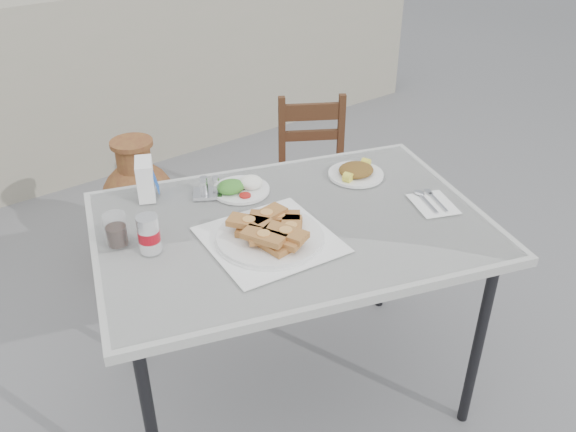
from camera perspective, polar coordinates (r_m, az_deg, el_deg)
ground at (r=2.65m, az=0.00°, el=-17.17°), size 80.00×80.00×0.00m
cafe_table at (r=2.20m, az=0.36°, el=-1.81°), size 1.60×1.31×0.84m
pide_plate at (r=2.05m, az=-1.74°, el=-1.37°), size 0.45×0.45×0.08m
salad_rice_plate at (r=2.36m, az=-4.48°, el=2.74°), size 0.22×0.22×0.06m
salad_chopped_plate at (r=2.48m, az=6.39°, el=4.15°), size 0.22×0.22×0.05m
soda_can at (r=2.03m, az=-12.89°, el=-1.65°), size 0.07×0.07×0.13m
cola_glass at (r=2.11m, az=-15.76°, el=-1.39°), size 0.08×0.08×0.11m
napkin_holder at (r=2.35m, az=-13.20°, el=3.38°), size 0.11×0.14×0.15m
condiment_caddy at (r=2.34m, az=-7.52°, el=2.49°), size 0.14×0.13×0.08m
cutlery_napkin at (r=2.34m, az=13.23°, el=1.31°), size 0.20×0.22×0.01m
chair at (r=3.32m, az=2.45°, el=3.72°), size 0.52×0.52×0.86m
terracotta_urn at (r=3.33m, az=-13.61°, el=0.75°), size 0.42×0.42×0.73m
back_wall at (r=4.28m, az=-20.70°, el=10.53°), size 6.00×0.25×1.20m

